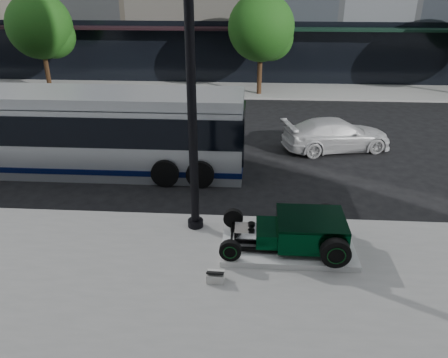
# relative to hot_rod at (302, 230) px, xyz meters

# --- Properties ---
(ground) EXTENTS (120.00, 120.00, 0.00)m
(ground) POSITION_rel_hot_rod_xyz_m (-1.96, 3.66, -0.70)
(ground) COLOR black
(ground) RESTS_ON ground
(sidewalk_far) EXTENTS (70.00, 4.00, 0.12)m
(sidewalk_far) POSITION_rel_hot_rod_xyz_m (-1.96, 17.66, -0.64)
(sidewalk_far) COLOR gray
(sidewalk_far) RESTS_ON ground
(street_trees) EXTENTS (29.80, 3.80, 5.70)m
(street_trees) POSITION_rel_hot_rod_xyz_m (-0.81, 16.73, 3.07)
(street_trees) COLOR black
(street_trees) RESTS_ON sidewalk_far
(display_plinth) EXTENTS (3.40, 1.80, 0.15)m
(display_plinth) POSITION_rel_hot_rod_xyz_m (-0.33, -0.00, -0.50)
(display_plinth) COLOR silver
(display_plinth) RESTS_ON sidewalk_near
(hot_rod) EXTENTS (3.22, 2.00, 0.81)m
(hot_rod) POSITION_rel_hot_rod_xyz_m (0.00, 0.00, 0.00)
(hot_rod) COLOR black
(hot_rod) RESTS_ON display_plinth
(info_plaque) EXTENTS (0.41, 0.32, 0.31)m
(info_plaque) POSITION_rel_hot_rod_xyz_m (-2.09, -1.42, -0.45)
(info_plaque) COLOR silver
(info_plaque) RESTS_ON sidewalk_near
(lamppost) EXTENTS (0.44, 0.44, 7.97)m
(lamppost) POSITION_rel_hot_rod_xyz_m (-2.86, 0.99, 3.11)
(lamppost) COLOR black
(lamppost) RESTS_ON sidewalk_near
(transit_bus) EXTENTS (12.12, 2.88, 2.92)m
(transit_bus) POSITION_rel_hot_rod_xyz_m (-7.63, 5.09, 0.79)
(transit_bus) COLOR #B8BDC2
(transit_bus) RESTS_ON ground
(white_sedan) EXTENTS (4.77, 2.84, 1.30)m
(white_sedan) POSITION_rel_hot_rod_xyz_m (2.16, 7.71, -0.05)
(white_sedan) COLOR silver
(white_sedan) RESTS_ON ground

